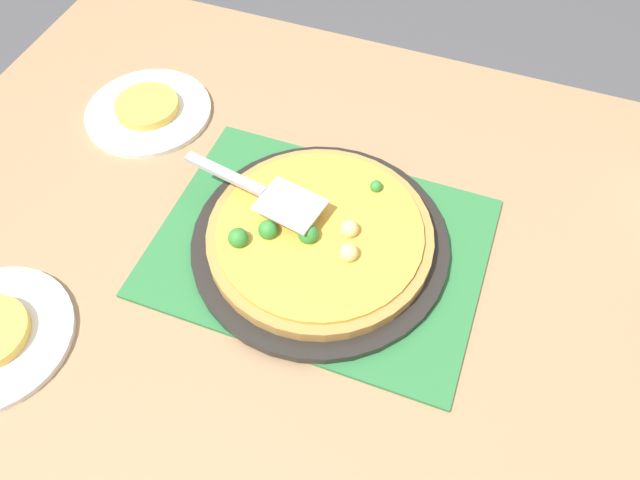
{
  "coord_description": "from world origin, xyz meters",
  "views": [
    {
      "loc": [
        0.18,
        -0.48,
        1.49
      ],
      "look_at": [
        0.0,
        0.0,
        0.77
      ],
      "focal_mm": 33.93,
      "sensor_mm": 36.0,
      "label": 1
    }
  ],
  "objects_px": {
    "plate_far_right": "(149,112)",
    "pizza_server": "(262,192)",
    "pizza": "(319,234)",
    "served_slice_right": "(147,106)",
    "pizza_pan": "(320,243)"
  },
  "relations": [
    {
      "from": "plate_far_right",
      "to": "pizza_server",
      "type": "xyz_separation_m",
      "value": [
        0.29,
        -0.15,
        0.07
      ]
    },
    {
      "from": "pizza",
      "to": "served_slice_right",
      "type": "height_order",
      "value": "pizza"
    },
    {
      "from": "served_slice_right",
      "to": "pizza_server",
      "type": "distance_m",
      "value": 0.33
    },
    {
      "from": "plate_far_right",
      "to": "pizza_pan",
      "type": "bearing_deg",
      "value": -23.29
    },
    {
      "from": "pizza_pan",
      "to": "plate_far_right",
      "type": "distance_m",
      "value": 0.42
    },
    {
      "from": "plate_far_right",
      "to": "pizza_server",
      "type": "bearing_deg",
      "value": -27.06
    },
    {
      "from": "served_slice_right",
      "to": "pizza_server",
      "type": "height_order",
      "value": "pizza_server"
    },
    {
      "from": "pizza_pan",
      "to": "pizza",
      "type": "distance_m",
      "value": 0.02
    },
    {
      "from": "pizza_pan",
      "to": "served_slice_right",
      "type": "distance_m",
      "value": 0.42
    },
    {
      "from": "pizza_pan",
      "to": "served_slice_right",
      "type": "relative_size",
      "value": 3.45
    },
    {
      "from": "pizza",
      "to": "plate_far_right",
      "type": "height_order",
      "value": "pizza"
    },
    {
      "from": "served_slice_right",
      "to": "plate_far_right",
      "type": "bearing_deg",
      "value": 0.0
    },
    {
      "from": "served_slice_right",
      "to": "pizza_server",
      "type": "xyz_separation_m",
      "value": [
        0.29,
        -0.15,
        0.05
      ]
    },
    {
      "from": "pizza",
      "to": "pizza_server",
      "type": "distance_m",
      "value": 0.1
    },
    {
      "from": "pizza",
      "to": "plate_far_right",
      "type": "distance_m",
      "value": 0.42
    }
  ]
}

